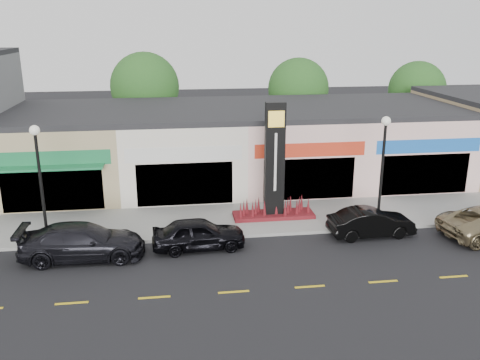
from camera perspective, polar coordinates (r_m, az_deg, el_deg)
The scene contains 16 objects.
ground at distance 22.51m, azimuth -1.67°, elevation -8.72°, with size 120.00×120.00×0.00m, color black.
sidewalk at distance 26.45m, azimuth -2.70°, elevation -4.48°, with size 52.00×4.30×0.15m, color gray.
curb at distance 24.38m, azimuth -2.21°, elevation -6.42°, with size 52.00×0.20×0.15m, color gray.
shop_beige at distance 33.09m, azimuth -18.76°, elevation 3.28°, with size 7.00×10.85×4.80m.
shop_cream at distance 32.49m, azimuth -6.54°, elevation 3.84°, with size 7.00×10.01×4.80m.
shop_pink_w at distance 33.36m, azimuth 5.59°, elevation 4.22°, with size 7.00×10.01×4.80m.
shop_pink_e at distance 35.61m, azimuth 16.66°, elevation 4.41°, with size 7.00×10.01×4.80m.
tree_rear_west at distance 39.96m, azimuth -10.64°, elevation 10.26°, with size 5.20×5.20×7.83m.
tree_rear_mid at distance 41.21m, azimuth 6.56°, elevation 10.17°, with size 4.80×4.80×7.29m.
tree_rear_east at distance 44.75m, azimuth 19.23°, elevation 9.56°, with size 4.60×4.60×6.94m.
lamp_west_near at distance 24.25m, azimuth -21.57°, elevation 0.76°, with size 0.44×0.44×5.47m.
lamp_east_near at distance 25.60m, azimuth 15.73°, elevation 2.15°, with size 0.44×0.44×5.47m.
pylon_sign at distance 25.99m, azimuth 3.87°, elevation 0.24°, with size 4.20×1.30×6.00m.
car_dark_sedan at distance 23.19m, azimuth -17.28°, elevation -6.63°, with size 5.33×2.17×1.55m, color black.
car_black_sedan at distance 23.18m, azimuth -4.65°, elevation -6.04°, with size 4.20×1.69×1.43m, color black.
car_black_conv at distance 25.26m, azimuth 14.51°, elevation -4.65°, with size 4.10×1.43×1.35m, color black.
Camera 1 is at (-2.10, -20.15, 9.83)m, focal length 38.00 mm.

